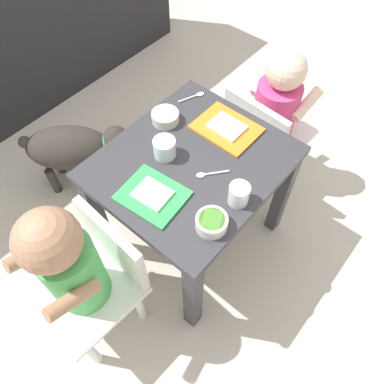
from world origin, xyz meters
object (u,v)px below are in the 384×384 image
Objects in this scene: cereal_bowl_left_side at (165,117)px; spoon_by_left_tray at (209,174)px; dining_table at (192,179)px; food_tray_right at (227,128)px; dog at (75,148)px; water_cup_right at (239,195)px; cereal_bowl_right_side at (212,222)px; spoon_by_right_tray at (194,96)px; seated_child_right at (274,109)px; food_tray_left at (153,195)px; water_cup_left at (165,149)px; seated_child_left at (74,266)px.

spoon_by_left_tray is at bearing -107.85° from cereal_bowl_left_side.
dining_table is 0.20m from food_tray_right.
cereal_bowl_left_side is (0.16, -0.37, 0.28)m from dog.
cereal_bowl_right_side is (-0.11, 0.00, -0.01)m from water_cup_right.
water_cup_right is 0.44m from spoon_by_right_tray.
water_cup_right is 0.71× the size of cereal_bowl_left_side.
water_cup_right reaches higher than dining_table.
water_cup_right is 0.74× the size of spoon_by_left_tray.
water_cup_right is (-0.47, -0.17, 0.12)m from seated_child_right.
food_tray_left reaches higher than dog.
water_cup_left reaches higher than spoon_by_left_tray.
seated_child_left is at bearing -164.62° from cereal_bowl_left_side.
cereal_bowl_left_side reaches higher than dog.
seated_child_left reaches higher than food_tray_left.
cereal_bowl_left_side is (0.21, 0.36, -0.00)m from cereal_bowl_right_side.
seated_child_right is 0.79m from dog.
food_tray_right is (0.34, 0.00, -0.00)m from food_tray_left.
dog is 0.61m from food_tray_left.
food_tray_left is at bearing -7.17° from seated_child_left.
dining_table is at bearing -112.31° from cereal_bowl_left_side.
cereal_bowl_right_side is at bearing -35.80° from seated_child_left.
food_tray_right is (0.61, -0.03, 0.06)m from seated_child_left.
cereal_bowl_left_side reaches higher than spoon_by_left_tray.
dining_table is 5.77× the size of spoon_by_right_tray.
food_tray_left is (-0.61, 0.02, 0.10)m from seated_child_right.
spoon_by_left_tray and spoon_by_right_tray have the same top height.
water_cup_right is at bearing -2.39° from cereal_bowl_right_side.
food_tray_right is at bearing -105.17° from spoon_by_right_tray.
spoon_by_right_tray is (0.05, 0.18, -0.00)m from food_tray_right.
food_tray_right is (0.26, -0.54, 0.27)m from dog.
water_cup_left is at bearing 91.63° from water_cup_right.
food_tray_left is 0.16m from water_cup_left.
seated_child_right reaches higher than cereal_bowl_right_side.
water_cup_left is (-0.47, 0.10, 0.12)m from seated_child_right.
spoon_by_left_tray is 0.34m from spoon_by_right_tray.
dog is at bearing 81.69° from food_tray_left.
food_tray_left is at bearing -144.00° from cereal_bowl_left_side.
water_cup_left is 0.28m from cereal_bowl_right_side.
seated_child_left is 0.38m from cereal_bowl_right_side.
dog is 0.55m from spoon_by_right_tray.
seated_child_right is at bearing 6.30° from spoon_by_left_tray.
food_tray_left is 1.97× the size of spoon_by_right_tray.
seated_child_left is 1.71× the size of dog.
food_tray_left reaches higher than spoon_by_right_tray.
cereal_bowl_left_side is at bearing 42.20° from water_cup_left.
water_cup_left is at bearing 100.31° from spoon_by_left_tray.
cereal_bowl_right_side is 0.51m from spoon_by_right_tray.
seated_child_right reaches higher than water_cup_left.
water_cup_right is at bearing -28.29° from seated_child_left.
water_cup_right is at bearing -105.20° from cereal_bowl_left_side.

